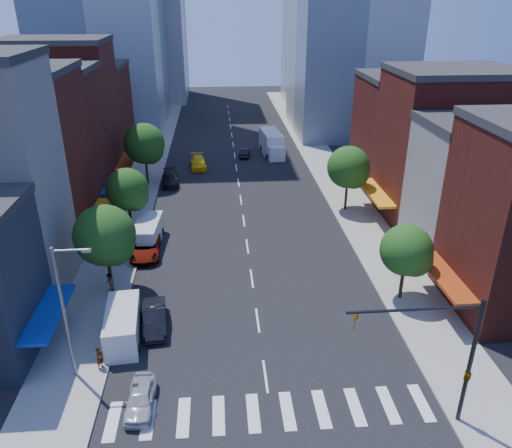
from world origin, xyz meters
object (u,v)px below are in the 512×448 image
at_px(cargo_van_near, 123,327).
at_px(pedestrian_far, 109,283).
at_px(parked_car_second, 154,318).
at_px(parked_car_rear, 170,179).
at_px(traffic_car_oncoming, 245,152).
at_px(box_truck, 272,144).
at_px(traffic_car_far, 269,137).
at_px(cargo_van_far, 148,233).
at_px(taxi, 198,162).
at_px(parked_car_third, 145,247).
at_px(pedestrian_near, 100,358).
at_px(parked_car_front, 141,398).

relative_size(cargo_van_near, pedestrian_far, 3.38).
distance_m(parked_car_second, parked_car_rear, 30.30).
relative_size(traffic_car_oncoming, box_truck, 0.45).
height_order(cargo_van_near, traffic_car_far, cargo_van_near).
xyz_separation_m(parked_car_second, cargo_van_far, (-2.01, 13.49, 0.37)).
bearing_deg(cargo_van_near, cargo_van_far, 85.06).
height_order(traffic_car_oncoming, traffic_car_far, traffic_car_far).
bearing_deg(traffic_car_oncoming, pedestrian_far, 78.36).
bearing_deg(taxi, parked_car_second, -98.62).
bearing_deg(cargo_van_near, box_truck, 65.91).
relative_size(parked_car_rear, traffic_car_oncoming, 1.30).
bearing_deg(pedestrian_far, box_truck, 149.80).
bearing_deg(parked_car_rear, cargo_van_far, -97.96).
bearing_deg(traffic_car_far, box_truck, 86.86).
xyz_separation_m(parked_car_third, traffic_car_far, (15.46, 38.75, -0.11)).
bearing_deg(parked_car_second, pedestrian_far, 123.96).
bearing_deg(cargo_van_far, box_truck, 65.86).
height_order(cargo_van_near, pedestrian_far, cargo_van_near).
bearing_deg(cargo_van_near, traffic_car_far, 68.27).
bearing_deg(cargo_van_far, traffic_car_far, 70.64).
relative_size(cargo_van_far, pedestrian_near, 3.60).
relative_size(cargo_van_near, taxi, 1.07).
height_order(parked_car_third, traffic_car_oncoming, parked_car_third).
xyz_separation_m(traffic_car_oncoming, box_truck, (4.10, 0.86, 0.95)).
distance_m(parked_car_front, parked_car_second, 7.79).
distance_m(parked_car_rear, pedestrian_far, 25.64).
distance_m(parked_car_third, box_truck, 34.47).
relative_size(parked_car_second, traffic_car_far, 1.21).
relative_size(parked_car_rear, traffic_car_far, 1.29).
bearing_deg(parked_car_rear, traffic_car_far, 48.50).
relative_size(taxi, pedestrian_far, 3.14).
height_order(traffic_car_far, pedestrian_far, pedestrian_far).
bearing_deg(pedestrian_far, parked_car_rear, 167.93).
relative_size(taxi, traffic_car_far, 1.34).
height_order(parked_car_rear, traffic_car_oncoming, parked_car_rear).
xyz_separation_m(parked_car_third, pedestrian_far, (-2.05, -6.53, 0.20)).
xyz_separation_m(taxi, box_truck, (10.90, 5.56, 0.83)).
distance_m(cargo_van_near, traffic_car_oncoming, 44.22).
bearing_deg(parked_car_third, taxi, 76.98).
distance_m(taxi, pedestrian_near, 41.39).
height_order(parked_car_third, cargo_van_near, cargo_van_near).
distance_m(parked_car_rear, traffic_car_oncoming, 15.10).
height_order(parked_car_second, parked_car_third, parked_car_third).
distance_m(parked_car_front, traffic_car_far, 59.41).
xyz_separation_m(cargo_van_far, pedestrian_near, (-0.99, -17.81, -0.23)).
bearing_deg(box_truck, pedestrian_far, -119.63).
bearing_deg(parked_car_front, parked_car_third, 97.00).
xyz_separation_m(traffic_car_oncoming, traffic_car_far, (4.45, 8.63, 0.03)).
distance_m(cargo_van_near, pedestrian_near, 3.11).
bearing_deg(parked_car_third, parked_car_second, -83.60).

